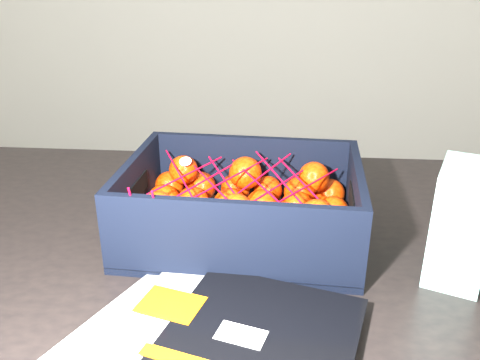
# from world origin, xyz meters

# --- Properties ---
(table) EXTENTS (1.24, 0.86, 0.75)m
(table) POSITION_xyz_m (-0.00, -0.05, 0.65)
(table) COLOR black
(table) RESTS_ON ground
(magazine_stack) EXTENTS (0.39, 0.34, 0.02)m
(magazine_stack) POSITION_xyz_m (0.02, -0.29, 0.76)
(magazine_stack) COLOR beige
(magazine_stack) RESTS_ON table
(produce_crate) EXTENTS (0.35, 0.26, 0.12)m
(produce_crate) POSITION_xyz_m (0.03, -0.01, 0.79)
(produce_crate) COLOR #885F3E
(produce_crate) RESTS_ON table
(clementine_heap) EXTENTS (0.33, 0.24, 0.10)m
(clementine_heap) POSITION_xyz_m (0.03, -0.01, 0.80)
(clementine_heap) COLOR red
(clementine_heap) RESTS_ON produce_crate
(mesh_net) EXTENTS (0.29, 0.23, 0.09)m
(mesh_net) POSITION_xyz_m (0.02, -0.02, 0.84)
(mesh_net) COLOR red
(mesh_net) RESTS_ON clementine_heap
(retail_carton) EXTENTS (0.10, 0.12, 0.16)m
(retail_carton) POSITION_xyz_m (0.34, -0.08, 0.83)
(retail_carton) COLOR white
(retail_carton) RESTS_ON table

